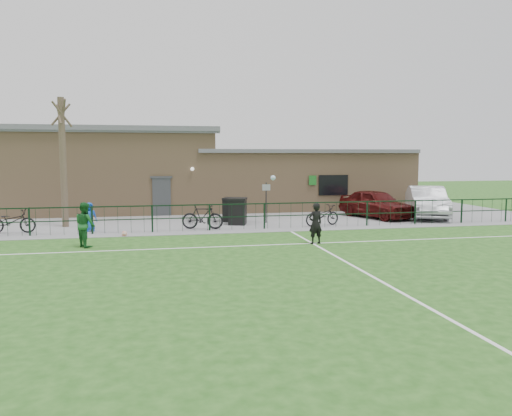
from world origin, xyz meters
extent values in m
plane|color=#204F17|center=(0.00, 0.00, 0.00)|extent=(90.00, 90.00, 0.00)
cube|color=gray|center=(0.00, 13.50, 0.01)|extent=(34.00, 13.00, 0.02)
cube|color=white|center=(0.00, 7.80, 0.00)|extent=(28.00, 0.10, 0.01)
cube|color=white|center=(0.00, 4.00, 0.00)|extent=(28.00, 0.10, 0.01)
cube|color=white|center=(2.00, 0.00, 0.00)|extent=(0.10, 16.00, 0.01)
cube|color=black|center=(0.00, 8.00, 0.60)|extent=(28.00, 0.10, 1.20)
cylinder|color=#4C3C2E|center=(-8.00, 10.50, 3.00)|extent=(0.30, 0.30, 6.00)
cube|color=black|center=(-0.07, 10.83, 0.58)|extent=(1.02, 1.07, 1.12)
cube|color=black|center=(0.04, 9.67, 0.62)|extent=(1.03, 1.10, 1.21)
cylinder|color=black|center=(1.51, 9.92, 1.02)|extent=(0.07, 0.07, 2.00)
imported|color=#430C0C|center=(7.73, 10.76, 0.78)|extent=(3.17, 4.80, 1.52)
imported|color=#A9ABB1|center=(10.50, 10.39, 0.85)|extent=(3.53, 5.35, 1.67)
imported|color=black|center=(-9.92, 8.90, 0.54)|extent=(2.00, 0.80, 1.03)
imported|color=black|center=(-1.77, 8.46, 0.59)|extent=(1.96, 1.00, 1.13)
imported|color=black|center=(3.91, 8.44, 0.51)|extent=(1.99, 1.19, 0.99)
imported|color=blue|center=(-6.70, 8.79, 0.66)|extent=(0.73, 0.62, 1.27)
imported|color=black|center=(2.08, 3.92, 0.78)|extent=(0.63, 0.48, 1.56)
sphere|color=white|center=(1.16, 7.00, 2.38)|extent=(0.22, 0.22, 0.22)
imported|color=#195824|center=(-6.39, 5.00, 0.83)|extent=(0.96, 1.01, 1.65)
sphere|color=white|center=(-5.14, 7.15, 0.11)|extent=(0.23, 0.23, 0.23)
cube|color=tan|center=(0.00, 16.50, 1.75)|extent=(24.00, 5.00, 3.50)
cube|color=tan|center=(-6.24, 16.50, 4.10)|extent=(11.52, 5.00, 1.20)
cube|color=#5B5E63|center=(-6.24, 16.50, 4.82)|extent=(12.02, 5.40, 0.28)
cube|color=#5B5E63|center=(5.28, 16.50, 3.60)|extent=(13.44, 5.30, 0.22)
cube|color=#383A3D|center=(-3.50, 13.97, 1.05)|extent=(1.00, 0.08, 2.10)
cube|color=black|center=(6.50, 13.97, 1.60)|extent=(1.80, 0.08, 1.20)
cube|color=#19661E|center=(5.20, 13.92, 1.90)|extent=(0.45, 0.04, 0.55)
camera|label=1|loc=(-3.87, -13.98, 3.34)|focal=35.00mm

